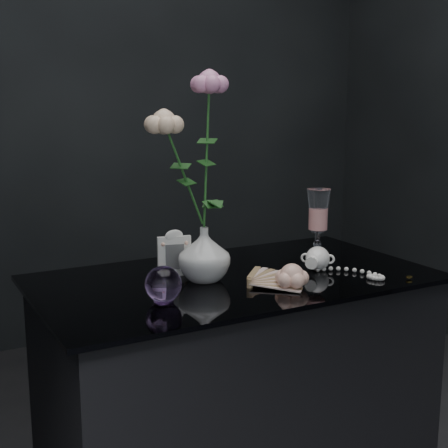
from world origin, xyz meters
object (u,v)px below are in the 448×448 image
pearl_jar (318,257)px  picture_frame (174,253)px  paperweight (163,284)px  vase (204,254)px  wine_glass (318,227)px  loose_rose (292,276)px

pearl_jar → picture_frame: bearing=-158.0°
paperweight → pearl_jar: bearing=7.2°
vase → paperweight: (-0.16, -0.11, -0.03)m
wine_glass → vase: bearing=178.7°
vase → wine_glass: 0.36m
paperweight → loose_rose: (0.32, -0.05, -0.01)m
vase → pearl_jar: vase is taller
wine_glass → pearl_jar: 0.09m
wine_glass → pearl_jar: wine_glass is taller
picture_frame → pearl_jar: (0.37, -0.13, -0.03)m
paperweight → wine_glass: bearing=11.5°
vase → paperweight: vase is taller
picture_frame → pearl_jar: bearing=-6.7°
wine_glass → loose_rose: (-0.19, -0.16, -0.08)m
loose_rose → pearl_jar: size_ratio=0.77×
picture_frame → loose_rose: (0.21, -0.25, -0.03)m
wine_glass → picture_frame: size_ratio=1.74×
picture_frame → loose_rose: bearing=-36.9°
paperweight → vase: bearing=34.8°
vase → wine_glass: wine_glass is taller
vase → picture_frame: (-0.05, 0.08, -0.01)m
wine_glass → picture_frame: (-0.40, 0.09, -0.05)m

